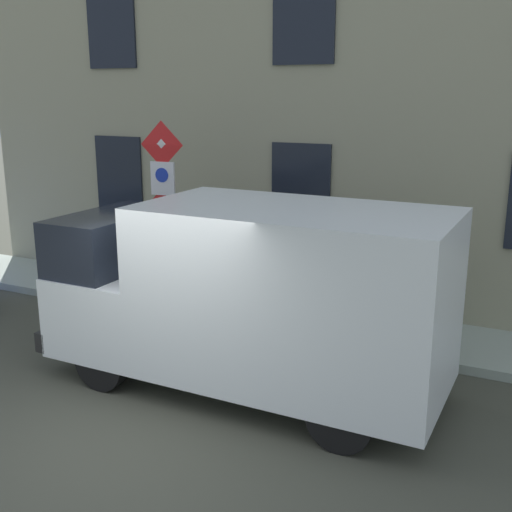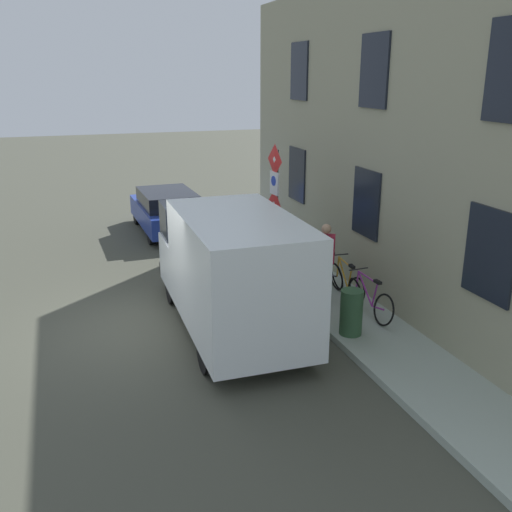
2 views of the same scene
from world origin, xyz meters
name	(u,v)px [view 1 (image 1 of 2)]	position (x,y,z in m)	size (l,w,h in m)	color
ground_plane	(136,433)	(0.00, 0.00, 0.00)	(80.00, 80.00, 0.00)	#434439
sidewalk_slab	(281,317)	(4.15, 0.00, 0.07)	(1.68, 16.41, 0.14)	#9AA699
building_facade	(310,112)	(5.34, 0.00, 3.50)	(0.75, 14.41, 6.99)	gray
sign_post_stacked	(164,195)	(3.51, 1.90, 2.16)	(0.17, 0.56, 3.13)	#474C47
delivery_van	(250,294)	(1.61, -0.69, 1.33)	(2.06, 5.35, 2.50)	white
bicycle_purple	(358,298)	(4.44, -1.27, 0.51)	(0.46, 1.72, 0.89)	black
bicycle_orange	(300,290)	(4.44, -0.23, 0.51)	(0.46, 1.72, 0.89)	black
bicycle_black	(247,282)	(4.44, 0.81, 0.51)	(0.46, 1.71, 0.89)	black
pedestrian	(281,264)	(3.98, -0.07, 1.07)	(0.48, 0.42, 1.72)	#262B47
litter_bin	(386,314)	(3.66, -1.95, 0.59)	(0.44, 0.44, 0.90)	#2D5133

